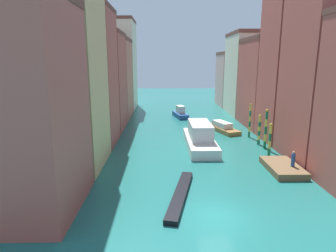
{
  "coord_description": "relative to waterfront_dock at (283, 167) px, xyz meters",
  "views": [
    {
      "loc": [
        -3.92,
        -18.98,
        10.98
      ],
      "look_at": [
        -3.08,
        23.28,
        1.5
      ],
      "focal_mm": 31.1,
      "sensor_mm": 36.0,
      "label": 1
    }
  ],
  "objects": [
    {
      "name": "waterfront_dock",
      "position": [
        0.0,
        0.0,
        0.0
      ],
      "size": [
        3.07,
        5.53,
        0.67
      ],
      "color": "brown",
      "rests_on": "ground"
    },
    {
      "name": "mooring_pole_0",
      "position": [
        0.3,
        4.76,
        1.69
      ],
      "size": [
        0.37,
        0.37,
        3.94
      ],
      "color": "#197247",
      "rests_on": "ground"
    },
    {
      "name": "building_right_1",
      "position": [
        5.01,
        3.45,
        10.8
      ],
      "size": [
        6.48,
        8.71,
        22.23
      ],
      "color": "#B25147",
      "rests_on": "ground"
    },
    {
      "name": "building_left_3",
      "position": [
        -21.75,
        19.8,
        7.45
      ],
      "size": [
        6.48,
        9.58,
        15.54
      ],
      "color": "#B25147",
      "rests_on": "ground"
    },
    {
      "name": "person_on_dock",
      "position": [
        0.74,
        -0.56,
        1.07
      ],
      "size": [
        0.36,
        0.36,
        1.59
      ],
      "color": "#234C93",
      "rests_on": "waterfront_dock"
    },
    {
      "name": "motorboat_1",
      "position": [
        -8.7,
        28.95,
        0.46
      ],
      "size": [
        3.06,
        5.94,
        2.33
      ],
      "color": "#234C93",
      "rests_on": "ground"
    },
    {
      "name": "mooring_pole_2",
      "position": [
        0.63,
        9.61,
        1.76
      ],
      "size": [
        0.4,
        0.4,
        4.07
      ],
      "color": "#197247",
      "rests_on": "ground"
    },
    {
      "name": "ground_plane",
      "position": [
        -8.37,
        15.64,
        -0.33
      ],
      "size": [
        154.0,
        154.0,
        0.0
      ],
      "primitive_type": "plane",
      "color": "#1E6B66"
    },
    {
      "name": "building_right_4",
      "position": [
        5.01,
        33.3,
        8.04
      ],
      "size": [
        6.48,
        11.9,
        16.73
      ],
      "color": "beige",
      "rests_on": "ground"
    },
    {
      "name": "building_left_2",
      "position": [
        -21.75,
        10.67,
        8.52
      ],
      "size": [
        6.48,
        7.94,
        17.69
      ],
      "color": "#B25147",
      "rests_on": "ground"
    },
    {
      "name": "building_right_2",
      "position": [
        5.01,
        11.89,
        10.11
      ],
      "size": [
        6.48,
        7.51,
        20.86
      ],
      "color": "#B25147",
      "rests_on": "ground"
    },
    {
      "name": "mooring_pole_1",
      "position": [
        0.8,
        7.67,
        2.28
      ],
      "size": [
        0.37,
        0.37,
        5.11
      ],
      "color": "#197247",
      "rests_on": "ground"
    },
    {
      "name": "building_left_5",
      "position": [
        -21.75,
        41.16,
        9.76
      ],
      "size": [
        6.48,
        10.73,
        20.16
      ],
      "color": "beige",
      "rests_on": "ground"
    },
    {
      "name": "building_left_0",
      "position": [
        -21.75,
        -7.28,
        7.55
      ],
      "size": [
        6.48,
        9.05,
        15.75
      ],
      "color": "#B25147",
      "rests_on": "ground"
    },
    {
      "name": "building_left_1",
      "position": [
        -21.75,
        2.11,
        9.97
      ],
      "size": [
        6.48,
        8.97,
        20.59
      ],
      "color": "#DBB77A",
      "rests_on": "ground"
    },
    {
      "name": "gondola_black",
      "position": [
        -10.83,
        -5.65,
        -0.13
      ],
      "size": [
        2.9,
        9.08,
        0.4
      ],
      "color": "black",
      "rests_on": "ground"
    },
    {
      "name": "vaporetto_white",
      "position": [
        -7.4,
        8.75,
        0.92
      ],
      "size": [
        3.52,
        11.41,
        3.19
      ],
      "color": "white",
      "rests_on": "ground"
    },
    {
      "name": "mooring_pole_3",
      "position": [
        0.48,
        13.41,
        2.21
      ],
      "size": [
        0.33,
        0.33,
        4.99
      ],
      "color": "#197247",
      "rests_on": "ground"
    },
    {
      "name": "building_left_4",
      "position": [
        -21.75,
        30.19,
        7.31
      ],
      "size": [
        6.48,
        10.94,
        15.25
      ],
      "color": "#C6705B",
      "rests_on": "ground"
    },
    {
      "name": "motorboat_0",
      "position": [
        -2.73,
        17.42,
        0.23
      ],
      "size": [
        4.67,
        7.99,
        1.5
      ],
      "color": "olive",
      "rests_on": "ground"
    },
    {
      "name": "building_right_5",
      "position": [
        5.01,
        44.78,
        6.24
      ],
      "size": [
        6.48,
        10.42,
        13.11
      ],
      "color": "tan",
      "rests_on": "ground"
    },
    {
      "name": "building_right_3",
      "position": [
        5.01,
        21.49,
        7.09
      ],
      "size": [
        6.48,
        11.56,
        14.83
      ],
      "color": "#B25147",
      "rests_on": "ground"
    }
  ]
}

